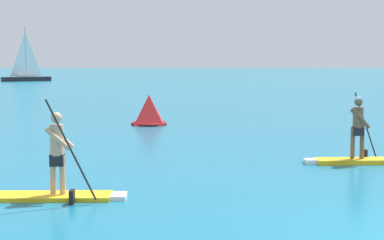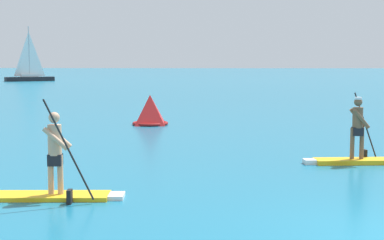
% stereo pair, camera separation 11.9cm
% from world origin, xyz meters
% --- Properties ---
extents(paddleboarder_near_left, '(2.90, 0.92, 2.00)m').
position_xyz_m(paddleboarder_near_left, '(-6.41, 2.28, 0.39)').
color(paddleboarder_near_left, yellow).
rests_on(paddleboarder_near_left, ground).
extents(paddleboarder_mid_center, '(2.98, 0.94, 1.83)m').
position_xyz_m(paddleboarder_mid_center, '(0.35, 6.50, 0.37)').
color(paddleboarder_mid_center, yellow).
rests_on(paddleboarder_mid_center, ground).
extents(race_marker_buoy, '(1.74, 1.74, 1.25)m').
position_xyz_m(race_marker_buoy, '(-6.22, 15.25, 0.55)').
color(race_marker_buoy, red).
rests_on(race_marker_buoy, ground).
extents(sailboat_left_horizon, '(6.11, 4.64, 7.24)m').
position_xyz_m(sailboat_left_horizon, '(-29.23, 67.52, 1.00)').
color(sailboat_left_horizon, black).
rests_on(sailboat_left_horizon, ground).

